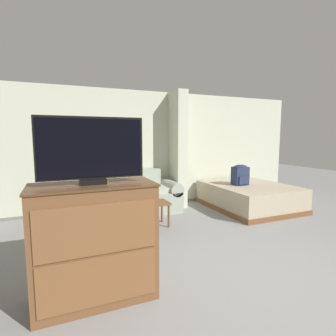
{
  "coord_description": "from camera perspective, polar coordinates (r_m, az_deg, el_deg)",
  "views": [
    {
      "loc": [
        -1.99,
        -1.94,
        1.59
      ],
      "look_at": [
        -0.23,
        2.23,
        1.05
      ],
      "focal_mm": 28.0,
      "sensor_mm": 36.0,
      "label": 1
    }
  ],
  "objects": [
    {
      "name": "coffee_table",
      "position": [
        4.66,
        -4.69,
        -8.27
      ],
      "size": [
        0.79,
        0.4,
        0.44
      ],
      "color": "brown",
      "rests_on": "ground_plane"
    },
    {
      "name": "bed",
      "position": [
        6.21,
        17.0,
        -5.76
      ],
      "size": [
        1.64,
        1.97,
        0.53
      ],
      "color": "brown",
      "rests_on": "ground_plane"
    },
    {
      "name": "wall_partition_pillar",
      "position": [
        5.94,
        2.14,
        4.02
      ],
      "size": [
        0.24,
        0.55,
        2.6
      ],
      "color": "beige",
      "rests_on": "ground_plane"
    },
    {
      "name": "wall_back",
      "position": [
        6.06,
        -3.7,
        4.01
      ],
      "size": [
        7.7,
        0.16,
        2.6
      ],
      "color": "beige",
      "rests_on": "ground_plane"
    },
    {
      "name": "ground_plane",
      "position": [
        3.2,
        21.55,
        -23.49
      ],
      "size": [
        20.0,
        20.0,
        0.0
      ],
      "primitive_type": "plane",
      "color": "gray"
    },
    {
      "name": "tv_dresser",
      "position": [
        2.73,
        -15.6,
        -15.3
      ],
      "size": [
        1.16,
        0.56,
        1.15
      ],
      "color": "brown",
      "rests_on": "ground_plane"
    },
    {
      "name": "backpack",
      "position": [
        6.0,
        15.46,
        -1.36
      ],
      "size": [
        0.33,
        0.26,
        0.45
      ],
      "color": "#232D4C",
      "rests_on": "bed"
    },
    {
      "name": "couch",
      "position": [
        5.54,
        -8.53,
        -6.43
      ],
      "size": [
        2.13,
        0.84,
        0.88
      ],
      "color": "#99A393",
      "rests_on": "ground_plane"
    },
    {
      "name": "tv",
      "position": [
        2.54,
        -16.25,
        3.73
      ],
      "size": [
        0.97,
        0.16,
        0.63
      ],
      "color": "black",
      "rests_on": "tv_dresser"
    },
    {
      "name": "side_table",
      "position": [
        5.4,
        -21.63,
        -5.32
      ],
      "size": [
        0.49,
        0.49,
        0.59
      ],
      "color": "brown",
      "rests_on": "ground_plane"
    },
    {
      "name": "table_lamp",
      "position": [
        5.34,
        -21.82,
        -1.15
      ],
      "size": [
        0.38,
        0.38,
        0.44
      ],
      "color": "tan",
      "rests_on": "side_table"
    }
  ]
}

